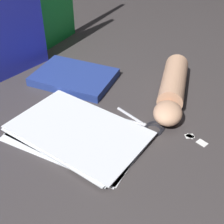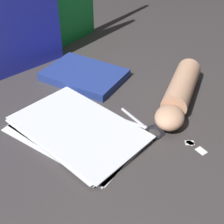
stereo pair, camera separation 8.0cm
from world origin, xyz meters
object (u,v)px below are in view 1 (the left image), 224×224
book_closed (74,77)px  hand_forearm (172,89)px  scissors (146,124)px  paper_stack (78,132)px

book_closed → hand_forearm: size_ratio=0.85×
scissors → hand_forearm: hand_forearm is taller
book_closed → scissors: book_closed is taller
scissors → book_closed: bearing=75.7°
paper_stack → book_closed: 0.27m
hand_forearm → book_closed: bearing=103.4°
scissors → paper_stack: bearing=133.5°
scissors → hand_forearm: size_ratio=0.50×
paper_stack → hand_forearm: (0.28, -0.14, 0.03)m
book_closed → hand_forearm: hand_forearm is taller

